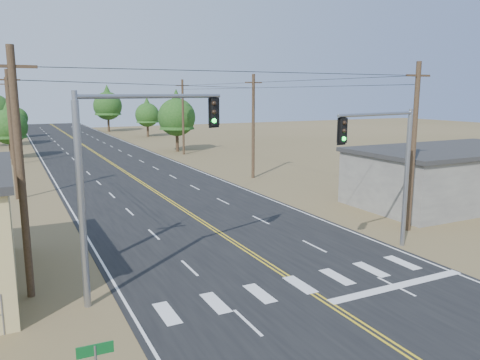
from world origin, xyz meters
TOP-DOWN VIEW (x-y plane):
  - road at (0.00, 30.00)m, footprint 15.00×200.00m
  - building_right at (19.00, 16.00)m, footprint 15.00×8.00m
  - utility_pole_left_near at (-10.50, 12.00)m, footprint 1.80×0.30m
  - utility_pole_left_mid at (-10.50, 32.00)m, footprint 1.80×0.30m
  - utility_pole_left_far at (-10.50, 52.00)m, footprint 1.80×0.30m
  - utility_pole_right_near at (10.50, 12.00)m, footprint 1.80×0.30m
  - utility_pole_right_mid at (10.50, 32.00)m, footprint 1.80×0.30m
  - utility_pole_right_far at (10.50, 52.00)m, footprint 1.80×0.30m
  - signal_mast_left at (-6.57, 10.73)m, footprint 6.97×2.74m
  - signal_mast_right at (6.39, 9.67)m, footprint 5.71×1.47m
  - tree_left_near at (-10.55, 57.76)m, footprint 4.42×4.42m
  - tree_left_far at (-9.00, 89.05)m, footprint 3.96×3.96m
  - tree_right_near at (10.81, 55.54)m, footprint 5.30×5.30m
  - tree_right_mid at (13.32, 80.00)m, footprint 4.52×4.52m
  - tree_right_far at (9.00, 95.50)m, footprint 6.01×6.01m

SIDE VIEW (x-z plane):
  - road at x=0.00m, z-range 0.00..0.02m
  - building_right at x=19.00m, z-range 0.00..4.00m
  - tree_left_far at x=-9.00m, z-range 0.73..7.34m
  - tree_left_near at x=-10.55m, z-range 0.82..8.18m
  - tree_right_mid at x=13.32m, z-range 0.84..8.38m
  - signal_mast_right at x=6.39m, z-range 1.28..8.69m
  - utility_pole_left_near at x=-10.50m, z-range 0.12..10.12m
  - utility_pole_left_mid at x=-10.50m, z-range 0.12..10.12m
  - utility_pole_left_far at x=-10.50m, z-range 0.12..10.12m
  - utility_pole_right_near at x=10.50m, z-range 0.12..10.12m
  - utility_pole_right_mid at x=10.50m, z-range 0.12..10.12m
  - utility_pole_right_far at x=10.50m, z-range 0.12..10.12m
  - tree_right_near at x=10.81m, z-range 0.99..9.82m
  - signal_mast_left at x=-6.57m, z-range 1.50..9.81m
  - tree_right_far at x=9.00m, z-range 1.12..11.14m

